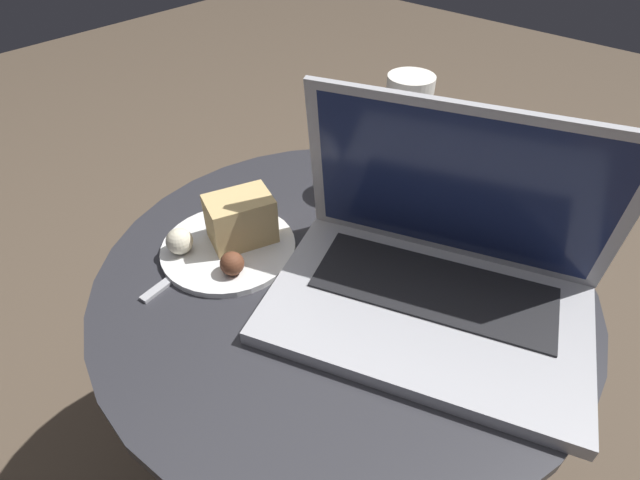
{
  "coord_description": "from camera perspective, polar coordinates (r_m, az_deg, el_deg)",
  "views": [
    {
      "loc": [
        0.29,
        -0.37,
        1.03
      ],
      "look_at": [
        -0.01,
        -0.03,
        0.64
      ],
      "focal_mm": 28.0,
      "sensor_mm": 36.0,
      "label": 1
    }
  ],
  "objects": [
    {
      "name": "laptop",
      "position": [
        0.6,
        13.23,
        -3.36
      ],
      "size": [
        0.42,
        0.34,
        0.24
      ],
      "color": "#B2B2B7",
      "rests_on": "table"
    },
    {
      "name": "ground_plane",
      "position": [
        1.14,
        1.64,
        -25.0
      ],
      "size": [
        6.0,
        6.0,
        0.0
      ],
      "primitive_type": "plane",
      "color": "brown"
    },
    {
      "name": "snack_plate",
      "position": [
        0.69,
        -10.08,
        0.66
      ],
      "size": [
        0.18,
        0.18,
        0.08
      ],
      "color": "white",
      "rests_on": "table"
    },
    {
      "name": "fork",
      "position": [
        0.7,
        -12.72,
        -1.35
      ],
      "size": [
        0.04,
        0.19,
        0.0
      ],
      "color": "#B2B2B7",
      "rests_on": "table"
    },
    {
      "name": "table",
      "position": [
        0.77,
        2.23,
        -11.49
      ],
      "size": [
        0.65,
        0.65,
        0.57
      ],
      "color": "#515156",
      "rests_on": "ground_plane"
    },
    {
      "name": "beer_glass",
      "position": [
        0.77,
        9.64,
        11.62
      ],
      "size": [
        0.07,
        0.07,
        0.19
      ],
      "color": "gold",
      "rests_on": "table"
    }
  ]
}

